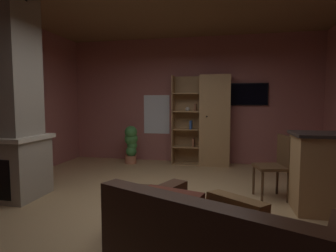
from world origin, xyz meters
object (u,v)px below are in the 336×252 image
at_px(coffee_table, 148,202).
at_px(dining_chair, 276,162).
at_px(bookshelf_cabinet, 211,121).
at_px(potted_floor_plant, 131,143).
at_px(wall_mounted_tv, 247,94).
at_px(table_book_0, 143,193).
at_px(stone_fireplace, 5,108).

xyz_separation_m(coffee_table, dining_chair, (1.51, 1.42, 0.18)).
bearing_deg(bookshelf_cabinet, coffee_table, -98.06).
xyz_separation_m(coffee_table, potted_floor_plant, (-1.31, 3.20, 0.12)).
distance_m(bookshelf_cabinet, wall_mounted_tv, 1.00).
bearing_deg(table_book_0, coffee_table, 32.93).
height_order(table_book_0, dining_chair, dining_chair).
height_order(bookshelf_cabinet, potted_floor_plant, bookshelf_cabinet).
height_order(stone_fireplace, wall_mounted_tv, stone_fireplace).
height_order(coffee_table, dining_chair, dining_chair).
xyz_separation_m(coffee_table, wall_mounted_tv, (1.27, 3.62, 1.23)).
xyz_separation_m(bookshelf_cabinet, potted_floor_plant, (-1.79, -0.21, -0.52)).
bearing_deg(stone_fireplace, table_book_0, -17.97).
bearing_deg(coffee_table, potted_floor_plant, 112.22).
xyz_separation_m(coffee_table, table_book_0, (-0.05, -0.03, 0.10)).
relative_size(stone_fireplace, dining_chair, 3.13).
xyz_separation_m(potted_floor_plant, wall_mounted_tv, (2.57, 0.42, 1.10)).
bearing_deg(dining_chair, wall_mounted_tv, 96.46).
xyz_separation_m(stone_fireplace, table_book_0, (2.28, -0.74, -0.86)).
bearing_deg(coffee_table, stone_fireplace, 163.06).
distance_m(stone_fireplace, table_book_0, 2.55).
height_order(stone_fireplace, bookshelf_cabinet, stone_fireplace).
bearing_deg(coffee_table, dining_chair, 43.23).
bearing_deg(potted_floor_plant, dining_chair, -32.20).
height_order(bookshelf_cabinet, table_book_0, bookshelf_cabinet).
relative_size(dining_chair, potted_floor_plant, 1.06).
bearing_deg(wall_mounted_tv, table_book_0, -109.77).
height_order(potted_floor_plant, wall_mounted_tv, wall_mounted_tv).
bearing_deg(stone_fireplace, dining_chair, 10.51).
distance_m(coffee_table, dining_chair, 2.09).
distance_m(coffee_table, wall_mounted_tv, 4.03).
bearing_deg(potted_floor_plant, table_book_0, -68.69).
bearing_deg(coffee_table, table_book_0, -147.07).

